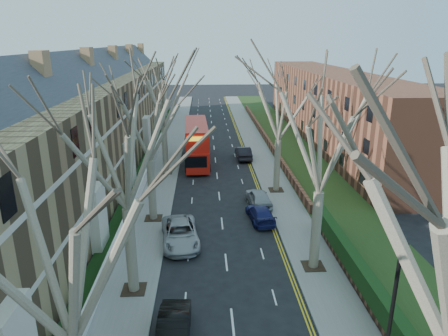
{
  "coord_description": "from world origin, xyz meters",
  "views": [
    {
      "loc": [
        -1.36,
        -14.72,
        14.41
      ],
      "look_at": [
        0.49,
        21.43,
        2.69
      ],
      "focal_mm": 32.0,
      "sensor_mm": 36.0,
      "label": 1
    }
  ],
  "objects": [
    {
      "name": "car_left_mid",
      "position": [
        -3.03,
        1.53,
        0.73
      ],
      "size": [
        1.65,
        4.47,
        1.46
      ],
      "primitive_type": "imported",
      "rotation": [
        0.0,
        0.0,
        -0.02
      ],
      "color": "black",
      "rests_on": "ground"
    },
    {
      "name": "pavement_right",
      "position": [
        6.0,
        39.0,
        0.06
      ],
      "size": [
        3.0,
        102.0,
        0.12
      ],
      "primitive_type": "cube",
      "color": "slate",
      "rests_on": "ground"
    },
    {
      "name": "car_right_near",
      "position": [
        3.19,
        15.32,
        0.65
      ],
      "size": [
        2.28,
        4.64,
        1.3
      ],
      "primitive_type": "imported",
      "rotation": [
        0.0,
        0.0,
        3.25
      ],
      "color": "navy",
      "rests_on": "ground"
    },
    {
      "name": "terrace_left",
      "position": [
        -13.65,
        31.0,
        5.53
      ],
      "size": [
        9.7,
        78.0,
        13.6
      ],
      "color": "brown",
      "rests_on": "ground"
    },
    {
      "name": "car_right_far",
      "position": [
        3.53,
        33.39,
        0.79
      ],
      "size": [
        1.85,
        4.84,
        1.57
      ],
      "primitive_type": "imported",
      "rotation": [
        0.0,
        0.0,
        3.18
      ],
      "color": "black",
      "rests_on": "ground"
    },
    {
      "name": "front_wall_left",
      "position": [
        -7.65,
        31.0,
        0.62
      ],
      "size": [
        0.3,
        78.0,
        1.0
      ],
      "color": "white",
      "rests_on": "ground"
    },
    {
      "name": "tree_right_mid",
      "position": [
        5.7,
        8.0,
        9.56
      ],
      "size": [
        10.5,
        10.5,
        14.71
      ],
      "color": "brown",
      "rests_on": "ground"
    },
    {
      "name": "grass_verge_right",
      "position": [
        10.5,
        39.0,
        0.15
      ],
      "size": [
        6.0,
        102.0,
        0.06
      ],
      "color": "#233914",
      "rests_on": "ground"
    },
    {
      "name": "tree_left_near",
      "position": [
        -5.7,
        -4.0,
        8.93
      ],
      "size": [
        9.8,
        9.8,
        13.73
      ],
      "color": "brown",
      "rests_on": "ground"
    },
    {
      "name": "tree_left_dist",
      "position": [
        -5.7,
        28.0,
        9.56
      ],
      "size": [
        10.5,
        10.5,
        14.71
      ],
      "color": "brown",
      "rests_on": "ground"
    },
    {
      "name": "double_decker_bus",
      "position": [
        -2.28,
        32.08,
        2.36
      ],
      "size": [
        3.22,
        11.59,
        4.79
      ],
      "rotation": [
        0.0,
        0.0,
        3.18
      ],
      "color": "red",
      "rests_on": "ground"
    },
    {
      "name": "lamp_post",
      "position": [
        5.0,
        -3.5,
        4.57
      ],
      "size": [
        0.18,
        0.5,
        8.11
      ],
      "color": "black",
      "rests_on": "ground"
    },
    {
      "name": "car_right_mid",
      "position": [
        3.46,
        18.54,
        0.76
      ],
      "size": [
        2.29,
        4.65,
        1.53
      ],
      "primitive_type": "imported",
      "rotation": [
        0.0,
        0.0,
        3.25
      ],
      "color": "#95999D",
      "rests_on": "ground"
    },
    {
      "name": "wall_hedge_right",
      "position": [
        7.7,
        2.0,
        1.12
      ],
      "size": [
        0.7,
        24.0,
        1.8
      ],
      "color": "#4E2F21",
      "rests_on": "ground"
    },
    {
      "name": "pavement_left",
      "position": [
        -6.0,
        39.0,
        0.06
      ],
      "size": [
        3.0,
        102.0,
        0.12
      ],
      "primitive_type": "cube",
      "color": "slate",
      "rests_on": "ground"
    },
    {
      "name": "car_left_far",
      "position": [
        -3.24,
        11.85,
        0.78
      ],
      "size": [
        3.25,
        5.91,
        1.57
      ],
      "primitive_type": "imported",
      "rotation": [
        0.0,
        0.0,
        0.12
      ],
      "color": "#9D9EA2",
      "rests_on": "ground"
    },
    {
      "name": "tree_left_far",
      "position": [
        -5.7,
        16.0,
        9.24
      ],
      "size": [
        10.15,
        10.15,
        14.22
      ],
      "color": "brown",
      "rests_on": "ground"
    },
    {
      "name": "flats_right",
      "position": [
        17.46,
        43.0,
        4.98
      ],
      "size": [
        13.97,
        54.0,
        10.0
      ],
      "color": "brown",
      "rests_on": "ground"
    },
    {
      "name": "tree_left_mid",
      "position": [
        -5.7,
        6.0,
        9.56
      ],
      "size": [
        10.5,
        10.5,
        14.71
      ],
      "color": "brown",
      "rests_on": "ground"
    },
    {
      "name": "tree_right_far",
      "position": [
        5.7,
        22.0,
        9.24
      ],
      "size": [
        10.15,
        10.15,
        14.22
      ],
      "color": "brown",
      "rests_on": "ground"
    }
  ]
}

